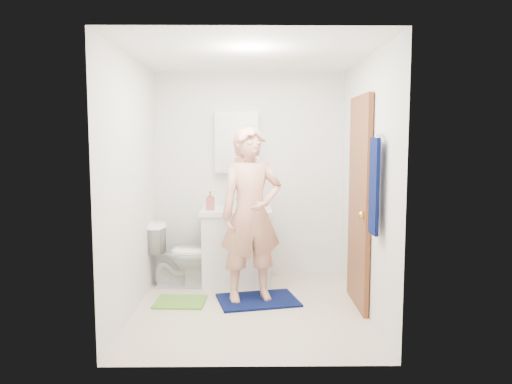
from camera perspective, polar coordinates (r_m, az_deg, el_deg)
floor at (r=4.94m, az=-0.71°, el=-13.41°), size 2.20×2.40×0.02m
ceiling at (r=4.71m, az=-0.75°, el=15.51°), size 2.20×2.40×0.02m
wall_back at (r=5.88m, az=-0.70°, el=1.84°), size 2.20×0.02×2.40m
wall_front at (r=3.47m, az=-0.78°, el=-1.20°), size 2.20×0.02×2.40m
wall_left at (r=4.81m, az=-14.09°, el=0.67°), size 0.02×2.40×2.40m
wall_right at (r=4.80m, az=12.64°, el=0.70°), size 0.02×2.40×2.40m
vanity_cabinet at (r=5.71m, az=-2.22°, el=-6.43°), size 0.75×0.55×0.80m
countertop at (r=5.63m, az=-2.23°, el=-2.20°), size 0.79×0.59×0.05m
sink_basin at (r=5.63m, az=-2.23°, el=-2.05°), size 0.40×0.40×0.03m
faucet at (r=5.80m, az=-2.19°, el=-1.11°), size 0.03×0.03×0.12m
medicine_cabinet at (r=5.79m, az=-2.20°, el=5.73°), size 0.50×0.12×0.70m
mirror_panel at (r=5.73m, az=-2.22°, el=5.72°), size 0.46×0.01×0.66m
door at (r=4.95m, az=11.69°, el=-1.14°), size 0.05×0.80×2.05m
door_knob at (r=4.65m, az=12.02°, el=-2.57°), size 0.07×0.07×0.07m
towel at (r=4.22m, az=13.36°, el=0.64°), size 0.03×0.24×0.80m
towel_hook at (r=4.22m, az=14.03°, el=6.33°), size 0.06×0.02×0.02m
toilet at (r=5.66m, az=-8.54°, el=-7.09°), size 0.70×0.41×0.71m
bath_mat at (r=5.17m, az=0.21°, el=-12.26°), size 0.89×0.72×0.02m
green_rug at (r=5.18m, az=-8.65°, el=-12.30°), size 0.52×0.44×0.02m
soap_dispenser at (r=5.57m, az=-5.27°, el=-0.97°), size 0.11×0.11×0.21m
toothbrush_cup at (r=5.75m, az=-0.45°, el=-1.23°), size 0.14×0.14×0.11m
man at (r=4.97m, az=-0.56°, el=-2.59°), size 0.72×0.57×1.73m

